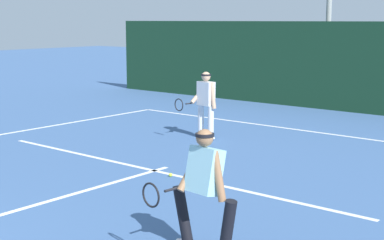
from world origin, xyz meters
TOP-DOWN VIEW (x-y plane):
  - court_line_baseline_far at (0.00, 11.34)m, footprint 10.46×0.10m
  - court_line_service at (0.00, 6.07)m, footprint 8.53×0.10m
  - court_line_centre at (0.00, 3.20)m, footprint 0.10×6.40m
  - player_near at (3.12, 3.60)m, footprint 1.02×0.83m
  - player_far at (-1.11, 8.98)m, footprint 0.83×0.88m
  - tennis_ball at (0.50, 5.95)m, footprint 0.07×0.07m
  - back_fence_windscreen at (0.00, 14.91)m, footprint 19.58×0.12m

SIDE VIEW (x-z plane):
  - court_line_baseline_far at x=0.00m, z-range 0.00..0.01m
  - court_line_service at x=0.00m, z-range 0.00..0.01m
  - court_line_centre at x=0.00m, z-range 0.00..0.01m
  - tennis_ball at x=0.50m, z-range 0.00..0.07m
  - player_near at x=3.12m, z-range 0.07..1.59m
  - player_far at x=-1.11m, z-range 0.08..1.65m
  - back_fence_windscreen at x=0.00m, z-range 0.00..2.70m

